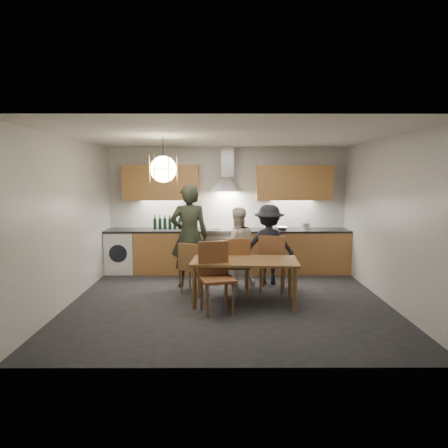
{
  "coord_description": "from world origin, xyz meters",
  "views": [
    {
      "loc": [
        -0.1,
        -6.22,
        2.0
      ],
      "look_at": [
        -0.08,
        0.4,
        1.2
      ],
      "focal_mm": 32.0,
      "sensor_mm": 36.0,
      "label": 1
    }
  ],
  "objects_px": {
    "person_left": "(189,236)",
    "mixing_bowl": "(282,228)",
    "wine_bottles": "(167,222)",
    "chair_front": "(215,272)",
    "dining_table": "(245,265)",
    "person_mid": "(237,246)",
    "person_right": "(269,245)",
    "chair_back_left": "(192,264)",
    "stock_pot": "(306,226)"
  },
  "relations": [
    {
      "from": "person_mid",
      "to": "mixing_bowl",
      "type": "xyz_separation_m",
      "value": [
        0.95,
        0.85,
        0.22
      ]
    },
    {
      "from": "mixing_bowl",
      "to": "wine_bottles",
      "type": "height_order",
      "value": "wine_bottles"
    },
    {
      "from": "chair_back_left",
      "to": "chair_front",
      "type": "relative_size",
      "value": 0.85
    },
    {
      "from": "person_right",
      "to": "mixing_bowl",
      "type": "height_order",
      "value": "person_right"
    },
    {
      "from": "person_left",
      "to": "mixing_bowl",
      "type": "xyz_separation_m",
      "value": [
        1.82,
        1.01,
        0.01
      ]
    },
    {
      "from": "chair_back_left",
      "to": "person_mid",
      "type": "relative_size",
      "value": 0.61
    },
    {
      "from": "person_right",
      "to": "mixing_bowl",
      "type": "relative_size",
      "value": 5.36
    },
    {
      "from": "person_mid",
      "to": "wine_bottles",
      "type": "bearing_deg",
      "value": -47.18
    },
    {
      "from": "chair_front",
      "to": "person_mid",
      "type": "height_order",
      "value": "person_mid"
    },
    {
      "from": "person_right",
      "to": "person_mid",
      "type": "bearing_deg",
      "value": 9.01
    },
    {
      "from": "stock_pot",
      "to": "wine_bottles",
      "type": "height_order",
      "value": "wine_bottles"
    },
    {
      "from": "stock_pot",
      "to": "person_mid",
      "type": "bearing_deg",
      "value": -146.72
    },
    {
      "from": "person_left",
      "to": "mixing_bowl",
      "type": "height_order",
      "value": "person_left"
    },
    {
      "from": "chair_back_left",
      "to": "stock_pot",
      "type": "relative_size",
      "value": 4.84
    },
    {
      "from": "person_right",
      "to": "dining_table",
      "type": "bearing_deg",
      "value": 72.73
    },
    {
      "from": "chair_front",
      "to": "stock_pot",
      "type": "xyz_separation_m",
      "value": [
        1.83,
        2.43,
        0.37
      ]
    },
    {
      "from": "chair_front",
      "to": "chair_back_left",
      "type": "bearing_deg",
      "value": 99.04
    },
    {
      "from": "person_mid",
      "to": "stock_pot",
      "type": "distance_m",
      "value": 1.76
    },
    {
      "from": "dining_table",
      "to": "person_mid",
      "type": "bearing_deg",
      "value": 97.68
    },
    {
      "from": "stock_pot",
      "to": "wine_bottles",
      "type": "distance_m",
      "value": 2.87
    },
    {
      "from": "person_left",
      "to": "mixing_bowl",
      "type": "distance_m",
      "value": 2.08
    },
    {
      "from": "mixing_bowl",
      "to": "chair_front",
      "type": "bearing_deg",
      "value": -119.71
    },
    {
      "from": "chair_front",
      "to": "person_left",
      "type": "distance_m",
      "value": 1.44
    },
    {
      "from": "wine_bottles",
      "to": "chair_front",
      "type": "bearing_deg",
      "value": -66.95
    },
    {
      "from": "person_mid",
      "to": "wine_bottles",
      "type": "height_order",
      "value": "person_mid"
    },
    {
      "from": "person_right",
      "to": "wine_bottles",
      "type": "height_order",
      "value": "person_right"
    },
    {
      "from": "person_left",
      "to": "person_right",
      "type": "distance_m",
      "value": 1.48
    },
    {
      "from": "chair_back_left",
      "to": "person_mid",
      "type": "distance_m",
      "value": 1.0
    },
    {
      "from": "wine_bottles",
      "to": "person_mid",
      "type": "bearing_deg",
      "value": -34.57
    },
    {
      "from": "chair_front",
      "to": "stock_pot",
      "type": "bearing_deg",
      "value": 37.0
    },
    {
      "from": "person_mid",
      "to": "chair_front",
      "type": "bearing_deg",
      "value": 63.13
    },
    {
      "from": "person_mid",
      "to": "mixing_bowl",
      "type": "height_order",
      "value": "person_mid"
    },
    {
      "from": "chair_back_left",
      "to": "person_left",
      "type": "relative_size",
      "value": 0.47
    },
    {
      "from": "dining_table",
      "to": "person_mid",
      "type": "distance_m",
      "value": 1.12
    },
    {
      "from": "chair_front",
      "to": "dining_table",
      "type": "bearing_deg",
      "value": 22.25
    },
    {
      "from": "person_mid",
      "to": "person_right",
      "type": "bearing_deg",
      "value": 169.48
    },
    {
      "from": "dining_table",
      "to": "mixing_bowl",
      "type": "xyz_separation_m",
      "value": [
        0.87,
        1.97,
        0.32
      ]
    },
    {
      "from": "chair_back_left",
      "to": "mixing_bowl",
      "type": "bearing_deg",
      "value": -118.54
    },
    {
      "from": "person_mid",
      "to": "person_right",
      "type": "distance_m",
      "value": 0.59
    },
    {
      "from": "person_mid",
      "to": "person_right",
      "type": "relative_size",
      "value": 0.97
    },
    {
      "from": "dining_table",
      "to": "chair_front",
      "type": "distance_m",
      "value": 0.58
    },
    {
      "from": "chair_front",
      "to": "wine_bottles",
      "type": "xyz_separation_m",
      "value": [
        -1.04,
        2.44,
        0.46
      ]
    },
    {
      "from": "person_left",
      "to": "person_mid",
      "type": "bearing_deg",
      "value": -173.82
    },
    {
      "from": "dining_table",
      "to": "mixing_bowl",
      "type": "distance_m",
      "value": 2.17
    },
    {
      "from": "dining_table",
      "to": "chair_back_left",
      "type": "bearing_deg",
      "value": 151.56
    },
    {
      "from": "chair_back_left",
      "to": "stock_pot",
      "type": "distance_m",
      "value": 2.76
    },
    {
      "from": "person_left",
      "to": "dining_table",
      "type": "bearing_deg",
      "value": 130.59
    },
    {
      "from": "person_left",
      "to": "wine_bottles",
      "type": "distance_m",
      "value": 1.26
    },
    {
      "from": "person_mid",
      "to": "person_left",
      "type": "bearing_deg",
      "value": -2.4
    },
    {
      "from": "person_right",
      "to": "wine_bottles",
      "type": "distance_m",
      "value": 2.24
    }
  ]
}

